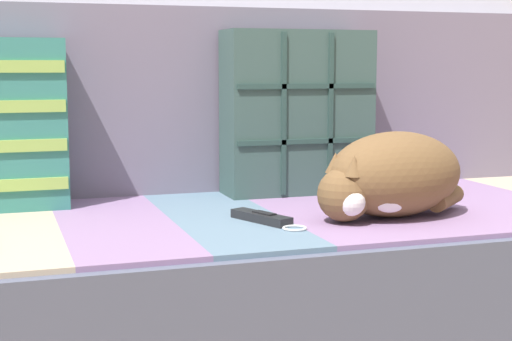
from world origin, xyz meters
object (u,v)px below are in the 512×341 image
couch (267,300)px  game_remote_far (264,218)px  throw_pillow_quilted (297,112)px  sleeping_cat (390,177)px

couch → game_remote_far: 0.26m
throw_pillow_quilted → sleeping_cat: size_ratio=1.06×
couch → throw_pillow_quilted: (0.15, 0.20, 0.41)m
sleeping_cat → game_remote_far: 0.29m
sleeping_cat → game_remote_far: bearing=173.6°
couch → sleeping_cat: bearing=-37.3°
couch → throw_pillow_quilted: size_ratio=4.79×
throw_pillow_quilted → game_remote_far: (-0.20, -0.34, -0.19)m
throw_pillow_quilted → game_remote_far: throw_pillow_quilted is taller
couch → sleeping_cat: 0.40m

